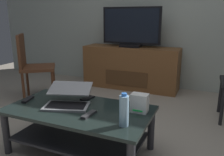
% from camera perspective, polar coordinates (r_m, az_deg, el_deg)
% --- Properties ---
extents(ground_plane, '(7.68, 7.68, 0.00)m').
position_cam_1_polar(ground_plane, '(2.13, -3.57, -17.62)').
color(ground_plane, '#9E9384').
extents(back_wall, '(6.40, 0.12, 2.80)m').
position_cam_1_polar(back_wall, '(3.93, 11.81, 18.34)').
color(back_wall, '#A8B2A8').
rests_on(back_wall, ground).
extents(coffee_table, '(1.21, 0.65, 0.40)m').
position_cam_1_polar(coffee_table, '(2.02, -8.06, -10.60)').
color(coffee_table, black).
rests_on(coffee_table, ground).
extents(media_cabinet, '(1.54, 0.45, 0.68)m').
position_cam_1_polar(media_cabinet, '(3.80, 4.63, 2.59)').
color(media_cabinet, brown).
rests_on(media_cabinet, ground).
extents(television, '(0.94, 0.20, 0.62)m').
position_cam_1_polar(television, '(3.69, 4.73, 12.17)').
color(television, black).
rests_on(television, media_cabinet).
extents(side_chair, '(0.61, 0.61, 0.92)m').
position_cam_1_polar(side_chair, '(3.38, -19.18, 3.40)').
color(side_chair, '#59331E').
rests_on(side_chair, ground).
extents(laptop, '(0.46, 0.46, 0.16)m').
position_cam_1_polar(laptop, '(2.05, -10.76, -5.02)').
color(laptop, gray).
rests_on(laptop, coffee_table).
extents(router_box, '(0.14, 0.10, 0.15)m').
position_cam_1_polar(router_box, '(1.87, 6.79, -6.13)').
color(router_box, white).
rests_on(router_box, coffee_table).
extents(water_bottle_near, '(0.07, 0.07, 0.24)m').
position_cam_1_polar(water_bottle_near, '(1.62, 2.97, -8.02)').
color(water_bottle_near, '#99C6E5').
rests_on(water_bottle_near, coffee_table).
extents(cell_phone, '(0.09, 0.15, 0.01)m').
position_cam_1_polar(cell_phone, '(2.19, -6.05, -4.92)').
color(cell_phone, black).
rests_on(cell_phone, coffee_table).
extents(tv_remote, '(0.06, 0.16, 0.02)m').
position_cam_1_polar(tv_remote, '(1.82, -5.71, -8.93)').
color(tv_remote, '#2D2D30').
rests_on(tv_remote, coffee_table).
extents(soundbar_remote, '(0.08, 0.17, 0.02)m').
position_cam_1_polar(soundbar_remote, '(2.26, -20.00, -4.98)').
color(soundbar_remote, black).
rests_on(soundbar_remote, coffee_table).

